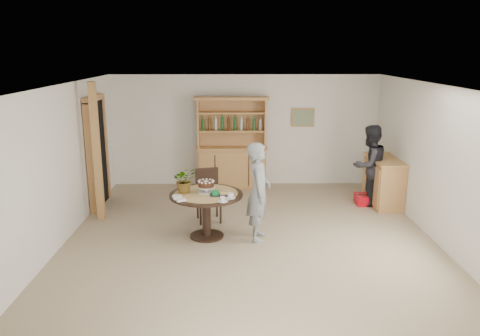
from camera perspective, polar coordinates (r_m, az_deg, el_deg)
name	(u,v)px	position (r m, az deg, el deg)	size (l,w,h in m)	color
ground	(250,244)	(7.60, 1.26, -9.26)	(7.00, 7.00, 0.00)	tan
room_shell	(251,137)	(7.09, 1.36, 3.77)	(6.04, 7.04, 2.52)	white
doorway	(97,151)	(9.55, -17.06, 1.99)	(0.13, 1.10, 2.18)	black
pine_post	(97,153)	(8.70, -17.06, 1.81)	(0.12, 0.12, 2.50)	tan
hutch	(232,157)	(10.47, -0.99, 1.32)	(1.62, 0.54, 2.04)	tan
sideboard	(383,181)	(9.79, 17.09, -1.54)	(0.54, 1.26, 0.94)	tan
dining_table	(206,202)	(7.69, -4.13, -4.17)	(1.20, 1.20, 0.76)	black
dining_chair	(208,191)	(8.50, -3.93, -2.85)	(0.50, 0.50, 0.95)	black
birthday_cake	(206,185)	(7.66, -4.15, -2.07)	(0.30, 0.30, 0.20)	white
flower_vase	(185,180)	(7.66, -6.77, -1.45)	(0.38, 0.33, 0.42)	#3F7233
gift_tray	(219,194)	(7.51, -2.57, -3.16)	(0.30, 0.20, 0.08)	black
coffee_cup_a	(231,196)	(7.35, -1.16, -3.42)	(0.15, 0.15, 0.09)	white
coffee_cup_b	(223,200)	(7.19, -2.13, -3.86)	(0.15, 0.15, 0.08)	white
napkins	(179,198)	(7.38, -7.48, -3.67)	(0.24, 0.33, 0.03)	white
teen_boy	(259,192)	(7.53, 2.28, -2.92)	(0.59, 0.39, 1.61)	gray
adult_person	(369,165)	(9.58, 15.49, 0.30)	(0.78, 0.61, 1.61)	black
red_suitcase	(371,199)	(9.80, 15.64, -3.70)	(0.61, 0.41, 0.21)	red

